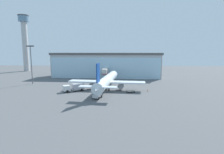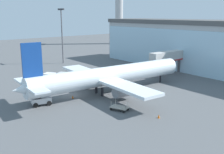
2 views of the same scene
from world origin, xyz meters
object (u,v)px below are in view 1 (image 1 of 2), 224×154
object	(u,v)px
airplane	(107,81)
catering_truck	(74,87)
control_tower	(25,38)
safety_cone_wingtip	(148,90)
safety_cone_nose	(101,93)
apron_light_mast	(31,61)
baggage_cart	(131,91)
jet_bridge	(106,71)
pushback_tug	(97,95)

from	to	relation	value
airplane	catering_truck	size ratio (longest dim) A/B	5.03
airplane	control_tower	bearing A→B (deg)	52.25
airplane	safety_cone_wingtip	size ratio (longest dim) A/B	67.05
safety_cone_nose	airplane	bearing A→B (deg)	78.21
apron_light_mast	baggage_cart	xyz separation A→B (m)	(42.37, -14.19, -9.53)
catering_truck	airplane	bearing A→B (deg)	166.11
jet_bridge	control_tower	world-z (taller)	control_tower
jet_bridge	catering_truck	distance (m)	27.50
baggage_cart	safety_cone_wingtip	distance (m)	6.58
control_tower	catering_truck	bearing A→B (deg)	-50.37
control_tower	safety_cone_wingtip	xyz separation A→B (m)	(79.41, -62.82, -23.37)
apron_light_mast	baggage_cart	bearing A→B (deg)	-18.52
apron_light_mast	airplane	distance (m)	35.70
jet_bridge	pushback_tug	size ratio (longest dim) A/B	3.42
jet_bridge	pushback_tug	distance (m)	35.37
control_tower	catering_truck	xyz separation A→B (m)	(53.28, -64.33, -22.18)
control_tower	pushback_tug	size ratio (longest dim) A/B	11.28
airplane	safety_cone_nose	bearing A→B (deg)	173.54
safety_cone_wingtip	safety_cone_nose	bearing A→B (deg)	-163.90
catering_truck	safety_cone_wingtip	world-z (taller)	catering_truck
apron_light_mast	safety_cone_wingtip	bearing A→B (deg)	-13.78
control_tower	pushback_tug	world-z (taller)	control_tower
safety_cone_wingtip	baggage_cart	bearing A→B (deg)	-159.63
control_tower	safety_cone_nose	xyz separation A→B (m)	(63.14, -67.52, -23.37)
pushback_tug	jet_bridge	bearing A→B (deg)	14.76
apron_light_mast	safety_cone_nose	world-z (taller)	apron_light_mast
apron_light_mast	safety_cone_nose	distance (m)	37.58
catering_truck	baggage_cart	distance (m)	20.00
catering_truck	jet_bridge	bearing A→B (deg)	-141.53
baggage_cart	catering_truck	bearing A→B (deg)	157.90
baggage_cart	pushback_tug	size ratio (longest dim) A/B	0.90
apron_light_mast	safety_cone_wingtip	world-z (taller)	apron_light_mast
control_tower	apron_light_mast	distance (m)	61.08
apron_light_mast	safety_cone_nose	size ratio (longest dim) A/B	30.30
catering_truck	safety_cone_nose	bearing A→B (deg)	129.23
airplane	pushback_tug	world-z (taller)	airplane
jet_bridge	baggage_cart	world-z (taller)	jet_bridge
control_tower	catering_truck	size ratio (longest dim) A/B	5.44
control_tower	catering_truck	world-z (taller)	control_tower
control_tower	baggage_cart	distance (m)	100.69
jet_bridge	airplane	world-z (taller)	airplane
baggage_cart	safety_cone_nose	bearing A→B (deg)	173.53
catering_truck	baggage_cart	xyz separation A→B (m)	(19.96, -0.78, -0.97)
airplane	safety_cone_wingtip	world-z (taller)	airplane
jet_bridge	pushback_tug	xyz separation A→B (m)	(0.73, -35.18, -3.57)
jet_bridge	pushback_tug	bearing A→B (deg)	-178.39
airplane	safety_cone_nose	size ratio (longest dim) A/B	67.05
airplane	catering_truck	world-z (taller)	airplane
safety_cone_nose	safety_cone_wingtip	distance (m)	16.93
control_tower	safety_cone_nose	world-z (taller)	control_tower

